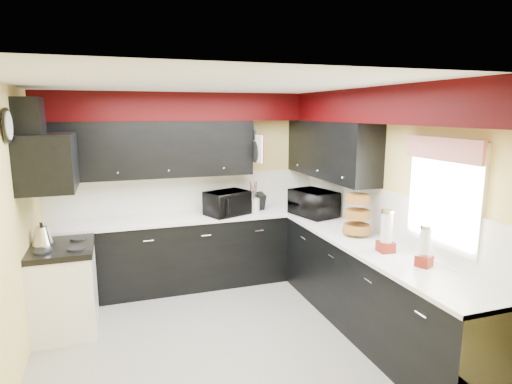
% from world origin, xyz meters
% --- Properties ---
extents(ground, '(3.60, 3.60, 0.00)m').
position_xyz_m(ground, '(0.00, 0.00, 0.00)').
color(ground, gray).
rests_on(ground, ground).
extents(wall_back, '(3.60, 0.06, 2.50)m').
position_xyz_m(wall_back, '(0.00, 1.80, 1.25)').
color(wall_back, '#E0C666').
rests_on(wall_back, ground).
extents(wall_right, '(0.06, 3.60, 2.50)m').
position_xyz_m(wall_right, '(1.80, 0.00, 1.25)').
color(wall_right, '#E0C666').
rests_on(wall_right, ground).
extents(wall_left, '(0.06, 3.60, 2.50)m').
position_xyz_m(wall_left, '(-1.80, 0.00, 1.25)').
color(wall_left, '#E0C666').
rests_on(wall_left, ground).
extents(ceiling, '(3.60, 3.60, 0.06)m').
position_xyz_m(ceiling, '(0.00, 0.00, 2.50)').
color(ceiling, white).
rests_on(ceiling, wall_back).
extents(cab_back, '(3.60, 0.60, 0.90)m').
position_xyz_m(cab_back, '(0.00, 1.50, 0.45)').
color(cab_back, black).
rests_on(cab_back, ground).
extents(cab_right, '(0.60, 3.00, 0.90)m').
position_xyz_m(cab_right, '(1.50, -0.30, 0.45)').
color(cab_right, black).
rests_on(cab_right, ground).
extents(counter_back, '(3.62, 0.64, 0.04)m').
position_xyz_m(counter_back, '(0.00, 1.50, 0.92)').
color(counter_back, white).
rests_on(counter_back, cab_back).
extents(counter_right, '(0.64, 3.02, 0.04)m').
position_xyz_m(counter_right, '(1.50, -0.30, 0.92)').
color(counter_right, white).
rests_on(counter_right, cab_right).
extents(splash_back, '(3.60, 0.02, 0.50)m').
position_xyz_m(splash_back, '(0.00, 1.79, 1.19)').
color(splash_back, white).
rests_on(splash_back, counter_back).
extents(splash_right, '(0.02, 3.60, 0.50)m').
position_xyz_m(splash_right, '(1.79, 0.00, 1.19)').
color(splash_right, white).
rests_on(splash_right, counter_right).
extents(upper_back, '(2.60, 0.35, 0.70)m').
position_xyz_m(upper_back, '(-0.50, 1.62, 1.80)').
color(upper_back, black).
rests_on(upper_back, wall_back).
extents(upper_right, '(0.35, 1.80, 0.70)m').
position_xyz_m(upper_right, '(1.62, 0.90, 1.80)').
color(upper_right, black).
rests_on(upper_right, wall_right).
extents(soffit_back, '(3.60, 0.36, 0.35)m').
position_xyz_m(soffit_back, '(0.00, 1.62, 2.33)').
color(soffit_back, black).
rests_on(soffit_back, wall_back).
extents(soffit_right, '(0.36, 3.24, 0.35)m').
position_xyz_m(soffit_right, '(1.62, -0.18, 2.33)').
color(soffit_right, black).
rests_on(soffit_right, wall_right).
extents(stove, '(0.60, 0.75, 0.86)m').
position_xyz_m(stove, '(-1.50, 0.75, 0.43)').
color(stove, white).
rests_on(stove, ground).
extents(cooktop, '(0.62, 0.77, 0.06)m').
position_xyz_m(cooktop, '(-1.50, 0.75, 0.89)').
color(cooktop, black).
rests_on(cooktop, stove).
extents(hood, '(0.50, 0.78, 0.55)m').
position_xyz_m(hood, '(-1.55, 0.75, 1.78)').
color(hood, black).
rests_on(hood, wall_left).
extents(hood_duct, '(0.24, 0.40, 0.40)m').
position_xyz_m(hood_duct, '(-1.68, 0.75, 2.20)').
color(hood_duct, black).
rests_on(hood_duct, wall_left).
extents(window, '(0.03, 0.86, 0.96)m').
position_xyz_m(window, '(1.79, -0.90, 1.55)').
color(window, white).
rests_on(window, wall_right).
extents(valance, '(0.04, 0.88, 0.20)m').
position_xyz_m(valance, '(1.73, -0.90, 1.95)').
color(valance, red).
rests_on(valance, wall_right).
extents(pan_top, '(0.03, 0.22, 0.40)m').
position_xyz_m(pan_top, '(0.82, 1.55, 2.00)').
color(pan_top, black).
rests_on(pan_top, upper_back).
extents(pan_mid, '(0.03, 0.28, 0.46)m').
position_xyz_m(pan_mid, '(0.82, 1.42, 1.75)').
color(pan_mid, black).
rests_on(pan_mid, upper_back).
extents(pan_low, '(0.03, 0.24, 0.42)m').
position_xyz_m(pan_low, '(0.82, 1.68, 1.72)').
color(pan_low, black).
rests_on(pan_low, upper_back).
extents(cut_board, '(0.03, 0.26, 0.35)m').
position_xyz_m(cut_board, '(0.83, 1.30, 1.80)').
color(cut_board, white).
rests_on(cut_board, upper_back).
extents(baskets, '(0.27, 0.27, 0.50)m').
position_xyz_m(baskets, '(1.52, 0.05, 1.18)').
color(baskets, brown).
rests_on(baskets, upper_right).
extents(clock, '(0.03, 0.30, 0.30)m').
position_xyz_m(clock, '(-1.77, 0.25, 2.15)').
color(clock, black).
rests_on(clock, wall_left).
extents(deco_plate, '(0.03, 0.24, 0.24)m').
position_xyz_m(deco_plate, '(1.77, -0.35, 2.25)').
color(deco_plate, white).
rests_on(deco_plate, wall_right).
extents(toaster_oven, '(0.66, 0.61, 0.31)m').
position_xyz_m(toaster_oven, '(0.44, 1.42, 1.09)').
color(toaster_oven, black).
rests_on(toaster_oven, counter_back).
extents(microwave, '(0.54, 0.68, 0.33)m').
position_xyz_m(microwave, '(1.48, 1.01, 1.10)').
color(microwave, black).
rests_on(microwave, counter_right).
extents(utensil_crock, '(0.22, 0.22, 0.18)m').
position_xyz_m(utensil_crock, '(0.82, 1.50, 1.03)').
color(utensil_crock, silver).
rests_on(utensil_crock, counter_back).
extents(knife_block, '(0.12, 0.16, 0.23)m').
position_xyz_m(knife_block, '(0.93, 1.56, 1.06)').
color(knife_block, black).
rests_on(knife_block, counter_back).
extents(kettle, '(0.24, 0.24, 0.19)m').
position_xyz_m(kettle, '(-1.68, 0.86, 1.01)').
color(kettle, '#BABABF').
rests_on(kettle, cooktop).
extents(dispenser_a, '(0.15, 0.15, 0.38)m').
position_xyz_m(dispenser_a, '(1.48, -0.53, 1.13)').
color(dispenser_a, '#580005').
rests_on(dispenser_a, counter_right).
extents(dispenser_b, '(0.16, 0.16, 0.33)m').
position_xyz_m(dispenser_b, '(1.56, -0.97, 1.10)').
color(dispenser_b, maroon).
rests_on(dispenser_b, counter_right).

